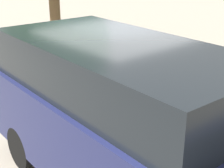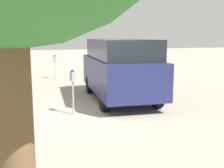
{
  "view_description": "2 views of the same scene",
  "coord_description": "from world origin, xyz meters",
  "views": [
    {
      "loc": [
        4.48,
        -4.22,
        3.31
      ],
      "look_at": [
        -0.39,
        0.11,
        0.79
      ],
      "focal_mm": 55.0,
      "sensor_mm": 36.0,
      "label": 1
    },
    {
      "loc": [
        -8.24,
        1.87,
        2.33
      ],
      "look_at": [
        0.08,
        -0.6,
        0.84
      ],
      "focal_mm": 45.0,
      "sensor_mm": 36.0,
      "label": 2
    }
  ],
  "objects": [
    {
      "name": "ground_plane",
      "position": [
        0.0,
        0.0,
        0.0
      ],
      "size": [
        80.0,
        80.0,
        0.0
      ],
      "primitive_type": "plane",
      "color": "gray"
    },
    {
      "name": "parking_meter_near",
      "position": [
        -0.11,
        0.66,
        1.0
      ],
      "size": [
        0.22,
        0.15,
        1.36
      ],
      "rotation": [
        0.0,
        0.0,
        0.2
      ],
      "color": "#9E9EA3",
      "rests_on": "ground"
    },
    {
      "name": "parking_meter_far",
      "position": [
        7.16,
        0.52,
        0.97
      ],
      "size": [
        0.22,
        0.15,
        1.31
      ],
      "rotation": [
        0.0,
        0.0,
        0.2
      ],
      "color": "#9E9EA3",
      "rests_on": "ground"
    },
    {
      "name": "lamp_post",
      "position": [
        1.79,
        2.3,
        2.44
      ],
      "size": [
        0.44,
        0.44,
        6.66
      ],
      "color": "beige",
      "rests_on": "ground"
    },
    {
      "name": "parked_van",
      "position": [
        1.39,
        -1.29,
        1.19
      ],
      "size": [
        4.84,
        2.24,
        2.21
      ],
      "rotation": [
        0.0,
        0.0,
        -0.05
      ],
      "color": "navy",
      "rests_on": "ground"
    }
  ]
}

